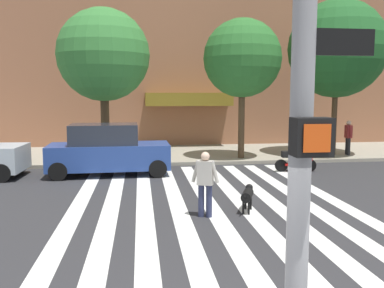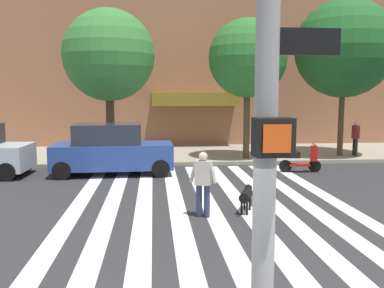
% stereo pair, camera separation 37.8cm
% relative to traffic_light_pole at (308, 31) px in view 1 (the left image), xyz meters
% --- Properties ---
extents(ground_plane, '(160.00, 160.00, 0.00)m').
position_rel_traffic_light_pole_xyz_m(ground_plane, '(0.01, 7.46, -3.52)').
color(ground_plane, '#2B2B2D').
extents(sidewalk_far, '(80.00, 6.00, 0.15)m').
position_rel_traffic_light_pole_xyz_m(sidewalk_far, '(0.01, 17.37, -3.45)').
color(sidewalk_far, gray).
rests_on(sidewalk_far, ground_plane).
extents(crosswalk_stripes, '(7.65, 13.22, 0.01)m').
position_rel_traffic_light_pole_xyz_m(crosswalk_stripes, '(0.65, 7.46, -3.52)').
color(crosswalk_stripes, silver).
rests_on(crosswalk_stripes, ground_plane).
extents(traffic_light_pole, '(0.74, 0.46, 5.80)m').
position_rel_traffic_light_pole_xyz_m(traffic_light_pole, '(0.00, 0.00, 0.00)').
color(traffic_light_pole, gray).
rests_on(traffic_light_pole, sidewalk_near).
extents(parked_car_behind_first, '(4.52, 2.00, 1.93)m').
position_rel_traffic_light_pole_xyz_m(parked_car_behind_first, '(-2.45, 12.78, -2.59)').
color(parked_car_behind_first, navy).
rests_on(parked_car_behind_first, ground_plane).
extents(parked_scooter, '(1.63, 0.50, 1.11)m').
position_rel_traffic_light_pole_xyz_m(parked_scooter, '(4.84, 12.51, -3.04)').
color(parked_scooter, black).
rests_on(parked_scooter, ground_plane).
extents(street_tree_nearest, '(3.95, 3.95, 6.52)m').
position_rel_traffic_light_pole_xyz_m(street_tree_nearest, '(-2.74, 15.38, 1.16)').
color(street_tree_nearest, '#4C3823').
rests_on(street_tree_nearest, sidewalk_far).
extents(street_tree_middle, '(3.48, 3.48, 6.21)m').
position_rel_traffic_light_pole_xyz_m(street_tree_middle, '(3.31, 15.29, 1.08)').
color(street_tree_middle, '#4C3823').
rests_on(street_tree_middle, sidewalk_far).
extents(street_tree_further, '(4.52, 4.52, 7.23)m').
position_rel_traffic_light_pole_xyz_m(street_tree_further, '(7.91, 15.70, 1.59)').
color(street_tree_further, '#4C3823').
rests_on(street_tree_further, sidewalk_far).
extents(pedestrian_dog_walker, '(0.69, 0.36, 1.64)m').
position_rel_traffic_light_pole_xyz_m(pedestrian_dog_walker, '(0.34, 6.95, -2.59)').
color(pedestrian_dog_walker, '#282D4C').
rests_on(pedestrian_dog_walker, ground_plane).
extents(dog_on_leash, '(0.53, 1.05, 0.65)m').
position_rel_traffic_light_pole_xyz_m(dog_on_leash, '(1.51, 7.30, -3.08)').
color(dog_on_leash, black).
rests_on(dog_on_leash, ground_plane).
extents(pedestrian_bystander, '(0.26, 0.71, 1.64)m').
position_rel_traffic_light_pole_xyz_m(pedestrian_bystander, '(8.58, 15.53, -2.44)').
color(pedestrian_bystander, black).
rests_on(pedestrian_bystander, sidewalk_far).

